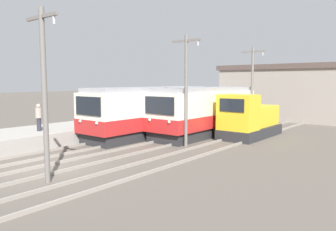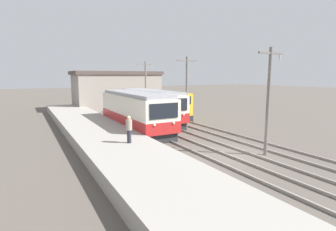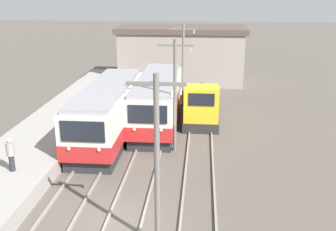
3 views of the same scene
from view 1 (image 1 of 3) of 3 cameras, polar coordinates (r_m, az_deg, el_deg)
ground_plane at (r=15.54m, az=-19.65°, el=-8.73°), size 200.00×200.00×0.00m
track_left at (r=17.74m, az=-24.08°, el=-6.86°), size 1.54×60.00×0.14m
track_center at (r=15.35m, az=-19.27°, el=-8.62°), size 1.54×60.00×0.14m
track_right at (r=12.98m, az=-12.12°, el=-11.10°), size 1.54×60.00×0.14m
commuter_train_left at (r=23.28m, az=-3.04°, el=0.44°), size 2.84×10.96×3.44m
commuter_train_center at (r=23.80m, az=6.49°, el=0.50°), size 2.84×10.34×3.41m
shunting_locomotive at (r=23.14m, az=13.89°, el=-0.76°), size 2.40×5.65×3.00m
catenary_mast_near at (r=12.98m, az=-20.73°, el=4.39°), size 2.00×0.20×6.53m
catenary_mast_mid at (r=19.16m, az=3.20°, el=5.16°), size 2.00×0.20×6.53m
catenary_mast_far at (r=26.96m, az=14.47°, el=5.22°), size 2.00×0.20×6.53m
person_on_platform at (r=21.47m, az=-21.60°, el=-0.13°), size 0.38×0.38×1.66m
station_building at (r=35.77m, az=19.69°, el=3.91°), size 12.60×6.30×5.50m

